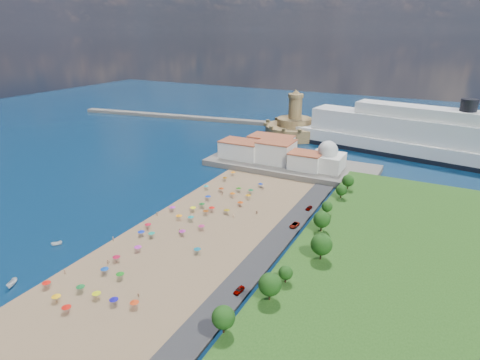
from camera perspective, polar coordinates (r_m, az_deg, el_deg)
The scene contains 13 objects.
ground at distance 161.03m, azimuth -5.38°, elevation -5.22°, with size 700.00×700.00×0.00m, color #071938.
terrace at distance 217.42m, azimuth 7.23°, elevation 2.10°, with size 90.00×36.00×3.00m, color #59544C.
jetty at distance 256.29m, azimuth 5.37°, elevation 4.96°, with size 18.00×70.00×2.40m, color #59544C.
breakwater at distance 340.42m, azimuth -7.27°, elevation 8.81°, with size 200.00×7.00×2.60m, color #59544C.
waterfront_buildings at distance 220.62m, azimuth 4.19°, elevation 4.22°, with size 57.00×29.00×11.00m.
domed_building at distance 207.72m, azimuth 12.31°, elevation 3.06°, with size 16.00×16.00×15.00m.
fortress at distance 282.17m, azimuth 7.73°, elevation 7.47°, with size 40.00×40.00×32.40m.
cruise_ship at distance 255.24m, azimuth 24.22°, elevation 5.33°, with size 164.76×50.26×35.64m.
beach_parasols at distance 153.26m, azimuth -8.07°, elevation -5.85°, with size 30.93×115.71×2.20m.
beachgoers at distance 154.46m, azimuth -7.42°, elevation -6.02°, with size 36.61×91.56×1.88m.
moored_boats at distance 142.45m, azimuth -27.81°, elevation -11.05°, with size 11.61×26.50×1.77m.
parked_cars at distance 146.22m, azimuth 6.78°, elevation -7.49°, with size 2.91×66.49×1.39m.
hillside_trees at distance 126.85m, azimuth 9.93°, elevation -7.79°, with size 16.25×104.68×8.18m.
Camera 1 is at (79.57, -121.30, 69.89)m, focal length 30.00 mm.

